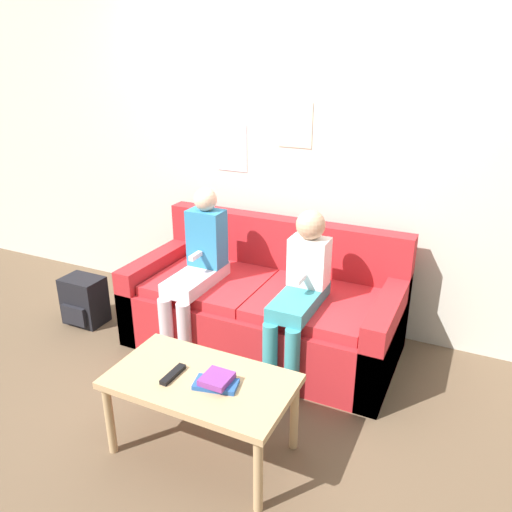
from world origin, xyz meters
TOP-DOWN VIEW (x-y plane):
  - ground_plane at (0.00, 0.00)m, footprint 10.00×10.00m
  - wall_back at (-0.00, 1.07)m, footprint 8.00×0.06m
  - couch at (0.00, 0.55)m, footprint 1.82×0.86m
  - coffee_table at (0.15, -0.53)m, footprint 0.91×0.51m
  - person_left at (-0.40, 0.35)m, footprint 0.24×0.58m
  - person_right at (0.33, 0.34)m, footprint 0.24×0.58m
  - tv_remote at (0.02, -0.57)m, footprint 0.04×0.17m
  - book_stack at (0.25, -0.54)m, footprint 0.23×0.16m
  - backpack at (-1.36, 0.24)m, footprint 0.30×0.24m

SIDE VIEW (x-z plane):
  - ground_plane at x=0.00m, z-range 0.00..0.00m
  - backpack at x=-1.36m, z-range 0.00..0.36m
  - couch at x=0.00m, z-range -0.14..0.69m
  - coffee_table at x=0.15m, z-range 0.17..0.60m
  - tv_remote at x=0.02m, z-range 0.44..0.46m
  - book_stack at x=0.25m, z-range 0.44..0.49m
  - person_right at x=0.33m, z-range 0.07..1.11m
  - person_left at x=-0.40m, z-range 0.05..1.15m
  - wall_back at x=0.00m, z-range 0.00..2.60m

